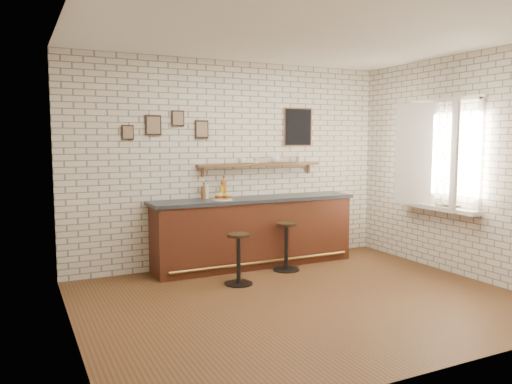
% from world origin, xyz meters
% --- Properties ---
extents(ground, '(5.00, 5.00, 0.00)m').
position_xyz_m(ground, '(0.00, 0.00, 0.00)').
color(ground, brown).
rests_on(ground, ground).
extents(bar_counter, '(3.10, 0.65, 1.01)m').
position_xyz_m(bar_counter, '(0.20, 1.70, 0.51)').
color(bar_counter, '#4E2315').
rests_on(bar_counter, ground).
extents(sandwich_plate, '(0.28, 0.28, 0.01)m').
position_xyz_m(sandwich_plate, '(-0.33, 1.63, 1.02)').
color(sandwich_plate, white).
rests_on(sandwich_plate, bar_counter).
extents(ciabatta_sandwich, '(0.26, 0.18, 0.08)m').
position_xyz_m(ciabatta_sandwich, '(-0.32, 1.63, 1.06)').
color(ciabatta_sandwich, tan).
rests_on(ciabatta_sandwich, sandwich_plate).
extents(potato_chips, '(0.25, 0.17, 0.00)m').
position_xyz_m(potato_chips, '(-0.35, 1.63, 1.02)').
color(potato_chips, '#CC9048').
rests_on(potato_chips, sandwich_plate).
extents(bitters_bottle_brown, '(0.07, 0.07, 0.23)m').
position_xyz_m(bitters_bottle_brown, '(-0.51, 1.90, 1.10)').
color(bitters_bottle_brown, brown).
rests_on(bitters_bottle_brown, bar_counter).
extents(bitters_bottle_white, '(0.07, 0.07, 0.26)m').
position_xyz_m(bitters_bottle_white, '(-0.47, 1.90, 1.12)').
color(bitters_bottle_white, beige).
rests_on(bitters_bottle_white, bar_counter).
extents(bitters_bottle_amber, '(0.08, 0.08, 0.32)m').
position_xyz_m(bitters_bottle_amber, '(-0.20, 1.90, 1.14)').
color(bitters_bottle_amber, '#A65A1A').
rests_on(bitters_bottle_amber, bar_counter).
extents(condiment_bottle_yellow, '(0.07, 0.07, 0.22)m').
position_xyz_m(condiment_bottle_yellow, '(-0.23, 1.90, 1.10)').
color(condiment_bottle_yellow, gold).
rests_on(condiment_bottle_yellow, bar_counter).
extents(bar_stool_left, '(0.37, 0.37, 0.66)m').
position_xyz_m(bar_stool_left, '(-0.41, 0.91, 0.35)').
color(bar_stool_left, black).
rests_on(bar_stool_left, ground).
extents(bar_stool_right, '(0.39, 0.39, 0.68)m').
position_xyz_m(bar_stool_right, '(0.49, 1.25, 0.37)').
color(bar_stool_right, black).
rests_on(bar_stool_right, ground).
extents(wall_shelf, '(2.00, 0.18, 0.18)m').
position_xyz_m(wall_shelf, '(0.40, 1.90, 1.48)').
color(wall_shelf, brown).
rests_on(wall_shelf, ground).
extents(shelf_cup_a, '(0.14, 0.14, 0.09)m').
position_xyz_m(shelf_cup_a, '(0.09, 1.90, 1.54)').
color(shelf_cup_a, white).
rests_on(shelf_cup_a, wall_shelf).
extents(shelf_cup_b, '(0.12, 0.12, 0.09)m').
position_xyz_m(shelf_cup_b, '(0.34, 1.90, 1.54)').
color(shelf_cup_b, white).
rests_on(shelf_cup_b, wall_shelf).
extents(shelf_cup_c, '(0.14, 0.14, 0.10)m').
position_xyz_m(shelf_cup_c, '(0.66, 1.90, 1.55)').
color(shelf_cup_c, white).
rests_on(shelf_cup_c, wall_shelf).
extents(shelf_cup_d, '(0.11, 0.11, 0.10)m').
position_xyz_m(shelf_cup_d, '(1.07, 1.90, 1.55)').
color(shelf_cup_d, white).
rests_on(shelf_cup_d, wall_shelf).
extents(back_wall_decor, '(2.96, 0.02, 0.56)m').
position_xyz_m(back_wall_decor, '(0.23, 1.98, 2.05)').
color(back_wall_decor, black).
rests_on(back_wall_decor, ground).
extents(window_sill, '(0.20, 1.35, 0.06)m').
position_xyz_m(window_sill, '(2.40, 0.30, 0.90)').
color(window_sill, white).
rests_on(window_sill, ground).
extents(casement_window, '(0.40, 1.30, 1.56)m').
position_xyz_m(casement_window, '(2.36, 0.30, 1.65)').
color(casement_window, white).
rests_on(casement_window, ground).
extents(book_lower, '(0.27, 0.30, 0.02)m').
position_xyz_m(book_lower, '(2.38, 0.18, 0.94)').
color(book_lower, tan).
rests_on(book_lower, window_sill).
extents(book_upper, '(0.21, 0.26, 0.02)m').
position_xyz_m(book_upper, '(2.38, 0.15, 0.96)').
color(book_upper, tan).
rests_on(book_upper, book_lower).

